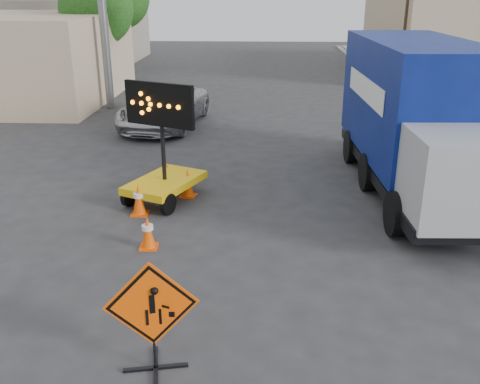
# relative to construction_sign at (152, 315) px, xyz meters

# --- Properties ---
(curb_right) EXTENTS (0.40, 60.00, 0.12)m
(curb_right) POSITION_rel_construction_sign_xyz_m (8.13, 14.70, -0.88)
(curb_right) COLOR gray
(curb_right) RESTS_ON ground
(storefront_left_far) EXTENTS (12.00, 10.00, 4.40)m
(storefront_left_far) POSITION_rel_construction_sign_xyz_m (-14.07, 33.70, 1.26)
(storefront_left_far) COLOR gray
(storefront_left_far) RESTS_ON ground
(building_right_far) EXTENTS (10.00, 14.00, 4.60)m
(building_right_far) POSITION_rel_construction_sign_xyz_m (13.93, 29.70, 1.36)
(building_right_far) COLOR tan
(building_right_far) RESTS_ON ground
(tree_left_near) EXTENTS (3.71, 3.71, 6.03)m
(tree_left_near) POSITION_rel_construction_sign_xyz_m (-7.07, 21.70, 3.23)
(tree_left_near) COLOR #43341C
(tree_left_near) RESTS_ON ground
(construction_sign) EXTENTS (1.32, 0.94, 1.78)m
(construction_sign) POSITION_rel_construction_sign_xyz_m (0.00, 0.00, 0.00)
(construction_sign) COLOR black
(construction_sign) RESTS_ON ground
(arrow_board) EXTENTS (2.07, 2.50, 3.08)m
(arrow_board) POSITION_rel_construction_sign_xyz_m (-1.03, 6.60, -0.25)
(arrow_board) COLOR yellow
(arrow_board) RESTS_ON ground
(pickup_truck) EXTENTS (3.25, 5.81, 1.53)m
(pickup_truck) POSITION_rel_construction_sign_xyz_m (-2.47, 14.53, -0.17)
(pickup_truck) COLOR #BBBDC3
(pickup_truck) RESTS_ON ground
(box_truck) EXTENTS (2.93, 8.41, 3.95)m
(box_truck) POSITION_rel_construction_sign_xyz_m (5.56, 7.66, 0.86)
(box_truck) COLOR black
(box_truck) RESTS_ON ground
(cone_a) EXTENTS (0.40, 0.40, 0.75)m
(cone_a) POSITION_rel_construction_sign_xyz_m (-0.91, 3.86, -0.56)
(cone_a) COLOR #FF5205
(cone_a) RESTS_ON ground
(cone_b) EXTENTS (0.41, 0.41, 0.79)m
(cone_b) POSITION_rel_construction_sign_xyz_m (-1.51, 5.64, -0.54)
(cone_b) COLOR #FF5205
(cone_b) RESTS_ON ground
(cone_c) EXTENTS (0.47, 0.47, 0.77)m
(cone_c) POSITION_rel_construction_sign_xyz_m (-0.48, 6.90, -0.55)
(cone_c) COLOR #FF5205
(cone_c) RESTS_ON ground
(cone_d) EXTENTS (0.47, 0.47, 0.70)m
(cone_d) POSITION_rel_construction_sign_xyz_m (-1.15, 7.56, -0.59)
(cone_d) COLOR #FF5205
(cone_d) RESTS_ON ground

